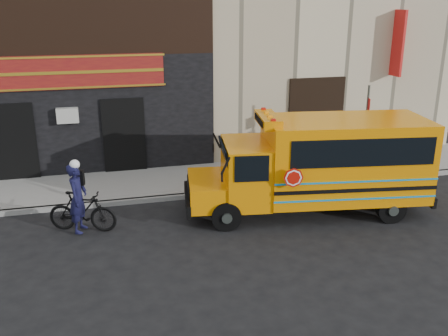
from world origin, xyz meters
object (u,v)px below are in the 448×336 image
cyclist (78,200)px  school_bus (321,162)px  sign_pole (365,130)px  bicycle (82,212)px

cyclist → school_bus: bearing=-74.7°
school_bus → cyclist: bearing=177.9°
sign_pole → cyclist: bearing=-168.8°
school_bus → cyclist: 6.76m
sign_pole → bicycle: bearing=-169.2°
school_bus → sign_pole: sign_pole is taller
school_bus → cyclist: size_ratio=3.80×
cyclist → sign_pole: bearing=-61.5°
sign_pole → bicycle: (-9.17, -1.74, -1.24)m
sign_pole → cyclist: sign_pole is taller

